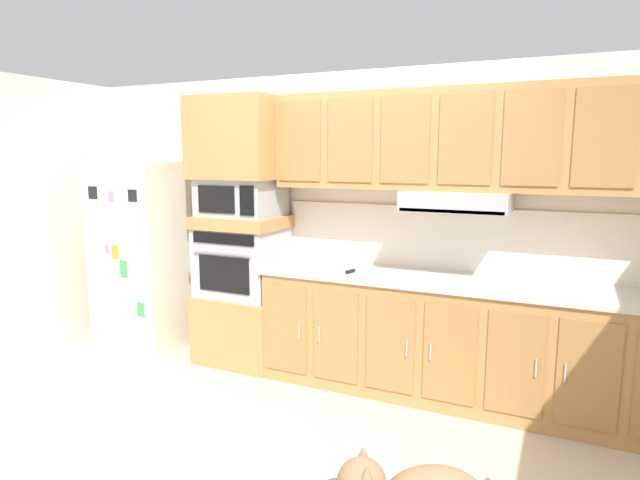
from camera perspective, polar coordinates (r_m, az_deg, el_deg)
ground_plane at (r=3.95m, az=-1.62°, el=-18.37°), size 9.60×9.60×0.00m
back_kitchen_wall at (r=4.56m, az=4.56°, el=1.84°), size 6.20×0.12×2.50m
side_panel_left at (r=5.41m, az=-29.25°, el=1.85°), size 0.12×7.10×2.50m
refrigerator at (r=5.34m, az=-18.20°, el=-1.55°), size 0.76×0.73×1.76m
oven_base_cabinet at (r=4.89m, az=-8.03°, el=-9.15°), size 0.74×0.62×0.60m
built_in_oven at (r=4.74m, az=-8.20°, el=-2.24°), size 0.70×0.62×0.60m
appliance_mid_shelf at (r=4.68m, az=-8.28°, el=1.96°), size 0.74×0.62×0.10m
microwave at (r=4.66m, az=-8.36°, el=4.52°), size 0.64×0.54×0.32m
appliance_upper_cabinet at (r=4.65m, az=-8.48°, el=10.68°), size 0.74×0.62×0.68m
lower_cabinet_run at (r=4.17m, az=14.46°, el=-10.55°), size 3.01×0.63×0.88m
countertop_slab at (r=4.05m, az=14.73°, el=-4.39°), size 3.05×0.64×0.04m
backsplash_panel at (r=4.28m, az=15.57°, el=-0.03°), size 3.05×0.02×0.50m
upper_cabinet_with_hood at (r=4.06m, az=15.56°, el=9.89°), size 3.01×0.48×0.88m
screwdriver at (r=4.13m, az=3.36°, el=-3.35°), size 0.15×0.14×0.03m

